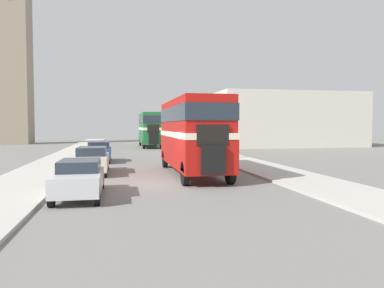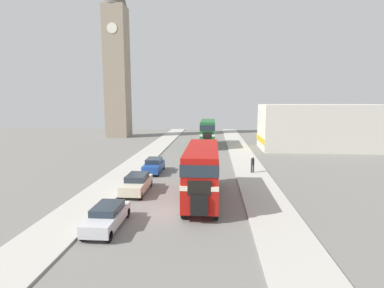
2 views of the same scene
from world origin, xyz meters
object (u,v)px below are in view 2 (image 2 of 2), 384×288
object	(u,v)px
car_parked_mid	(137,183)
car_parked_near	(107,216)
double_decker_bus	(202,169)
car_parked_far	(154,165)
church_tower	(116,45)
bus_distant	(208,131)
pedestrian_walking	(253,163)

from	to	relation	value
car_parked_mid	car_parked_near	bearing A→B (deg)	-89.82
car_parked_near	double_decker_bus	bearing A→B (deg)	45.71
double_decker_bus	car_parked_mid	distance (m)	6.06
car_parked_near	car_parked_far	bearing A→B (deg)	89.88
car_parked_far	church_tower	bearing A→B (deg)	113.74
bus_distant	car_parked_mid	bearing A→B (deg)	-101.81
bus_distant	car_parked_mid	distance (m)	27.01
car_parked_far	pedestrian_walking	world-z (taller)	pedestrian_walking
car_parked_mid	pedestrian_walking	xyz separation A→B (m)	(10.67, 7.36, 0.32)
church_tower	pedestrian_walking	bearing A→B (deg)	-51.90
double_decker_bus	church_tower	bearing A→B (deg)	115.87
car_parked_mid	church_tower	xyz separation A→B (m)	(-13.81, 38.59, 18.28)
bus_distant	church_tower	distance (m)	28.17
bus_distant	pedestrian_walking	bearing A→B (deg)	-74.82
bus_distant	car_parked_near	distance (m)	34.09
car_parked_far	church_tower	size ratio (longest dim) A/B	0.11
double_decker_bus	car_parked_mid	bearing A→B (deg)	165.24
double_decker_bus	pedestrian_walking	xyz separation A→B (m)	(5.05, 8.84, -1.39)
car_parked_mid	church_tower	bearing A→B (deg)	109.70
church_tower	double_decker_bus	bearing A→B (deg)	-64.13
car_parked_near	car_parked_mid	xyz separation A→B (m)	(-0.02, 7.22, 0.04)
bus_distant	car_parked_mid	xyz separation A→B (m)	(-5.51, -26.38, -1.82)
pedestrian_walking	double_decker_bus	bearing A→B (deg)	-119.73
car_parked_near	car_parked_far	xyz separation A→B (m)	(0.03, 14.28, 0.05)
pedestrian_walking	church_tower	xyz separation A→B (m)	(-24.49, 31.23, 17.96)
car_parked_near	car_parked_far	distance (m)	14.28
car_parked_mid	bus_distant	bearing A→B (deg)	78.19
pedestrian_walking	church_tower	bearing A→B (deg)	128.10
bus_distant	car_parked_far	world-z (taller)	bus_distant
double_decker_bus	church_tower	distance (m)	47.52
bus_distant	pedestrian_walking	xyz separation A→B (m)	(5.16, -19.01, -1.50)
double_decker_bus	car_parked_far	bearing A→B (deg)	123.12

